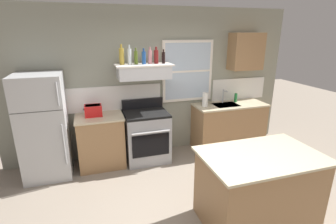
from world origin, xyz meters
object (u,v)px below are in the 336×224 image
Objects in this scene: bottle_blue_liqueur at (144,58)px; refrigerator at (44,127)px; toaster at (93,110)px; bottle_balsamic_dark at (163,58)px; stove_range at (147,136)px; kitchen_island at (258,188)px; bottle_olive_oil_square at (136,57)px; bottle_rose_pink at (150,57)px; bottle_red_label_wine at (156,56)px; bottle_champagne_gold_foil at (122,56)px; dish_soap_bottle at (236,98)px; bottle_clear_tall at (130,56)px; paper_towel_roll at (205,99)px.

refrigerator is at bearing -177.33° from bottle_blue_liqueur.
bottle_balsamic_dark is at bearing -1.09° from toaster.
kitchen_island is (0.93, -1.97, -0.01)m from stove_range.
bottle_balsamic_dark is (1.99, 0.07, 1.01)m from refrigerator.
bottle_balsamic_dark is (0.47, -0.05, -0.01)m from bottle_olive_oil_square.
bottle_blue_liqueur is at bearing -19.29° from bottle_olive_oil_square.
bottle_rose_pink is at bearing 3.73° from refrigerator.
bottle_rose_pink reaches higher than bottle_olive_oil_square.
kitchen_island is at bearing -48.44° from toaster.
bottle_red_label_wine is at bearing 3.48° from bottle_rose_pink.
bottle_blue_liqueur is (0.00, 0.05, 1.39)m from stove_range.
bottle_red_label_wine reaches higher than bottle_olive_oil_square.
bottle_champagne_gold_foil reaches higher than dish_soap_bottle.
bottle_clear_tall is (-0.23, 0.09, 1.41)m from stove_range.
toaster is at bearing -178.66° from bottle_red_label_wine.
paper_towel_roll is at bearing -2.70° from bottle_olive_oil_square.
dish_soap_bottle is (2.76, 0.06, -0.01)m from toaster.
bottle_olive_oil_square is at bearing 178.63° from bottle_rose_pink.
bottle_champagne_gold_foil is 1.23× the size of bottle_olive_oil_square.
paper_towel_roll is at bearing -1.00° from toaster.
toaster is at bearing 178.91° from bottle_balsamic_dark.
stove_range is at bearing -178.15° from paper_towel_roll.
stove_range is 1.41m from bottle_rose_pink.
bottle_clear_tall is (1.42, 0.12, 1.04)m from refrigerator.
toaster is 1.04m from stove_range.
toaster is 0.27× the size of stove_range.
bottle_rose_pink is at bearing -1.37° from bottle_olive_oil_square.
refrigerator is at bearing -179.20° from stove_range.
bottle_balsamic_dark reaches higher than refrigerator.
bottle_champagne_gold_foil is at bearing 121.66° from kitchen_island.
refrigerator is 6.19× the size of paper_towel_roll.
bottle_rose_pink is 1.32m from paper_towel_roll.
paper_towel_roll is (1.04, -0.05, -0.82)m from bottle_rose_pink.
paper_towel_roll is at bearing -0.86° from bottle_balsamic_dark.
bottle_clear_tall is at bearing 158.13° from stove_range.
toaster reaches higher than kitchen_island.
bottle_clear_tall is at bearing -176.95° from bottle_olive_oil_square.
bottle_olive_oil_square is at bearing 4.52° from refrigerator.
bottle_red_label_wine is (1.88, 0.12, 1.03)m from refrigerator.
bottle_champagne_gold_foil reaches higher than toaster.
bottle_rose_pink is (1.77, 0.12, 1.03)m from refrigerator.
toaster is 1.31m from bottle_rose_pink.
refrigerator is at bearing 142.92° from kitchen_island.
bottle_rose_pink is 1.96m from dish_soap_bottle.
bottle_clear_tall is (0.65, 0.02, 0.87)m from toaster.
bottle_rose_pink is (0.35, -0.00, -0.02)m from bottle_clear_tall.
bottle_balsamic_dark reaches higher than kitchen_island.
refrigerator is 1.77m from bottle_clear_tall.
dish_soap_bottle is at bearing 1.23° from bottle_clear_tall.
dish_soap_bottle is (1.88, 0.08, -0.85)m from bottle_blue_liqueur.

